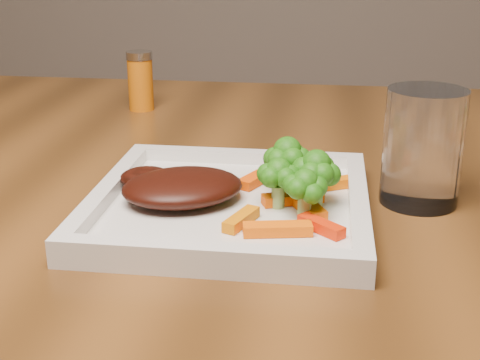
# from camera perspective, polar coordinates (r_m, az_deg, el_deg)

# --- Properties ---
(plate) EXTENTS (0.27, 0.27, 0.01)m
(plate) POSITION_cam_1_polar(r_m,az_deg,el_deg) (0.67, -0.85, -2.45)
(plate) COLOR white
(plate) RESTS_ON dining_table
(steak) EXTENTS (0.15, 0.14, 0.03)m
(steak) POSITION_cam_1_polar(r_m,az_deg,el_deg) (0.67, -4.92, -0.62)
(steak) COLOR #360E08
(steak) RESTS_ON plate
(broccoli_0) EXTENTS (0.07, 0.07, 0.07)m
(broccoli_0) POSITION_cam_1_polar(r_m,az_deg,el_deg) (0.69, 4.05, 1.82)
(broccoli_0) COLOR #157914
(broccoli_0) RESTS_ON plate
(broccoli_1) EXTENTS (0.07, 0.07, 0.06)m
(broccoli_1) POSITION_cam_1_polar(r_m,az_deg,el_deg) (0.65, 6.52, 0.49)
(broccoli_1) COLOR #306B11
(broccoli_1) RESTS_ON plate
(broccoli_2) EXTENTS (0.06, 0.06, 0.06)m
(broccoli_2) POSITION_cam_1_polar(r_m,az_deg,el_deg) (0.62, 5.57, -0.80)
(broccoli_2) COLOR #157B14
(broccoli_2) RESTS_ON plate
(broccoli_3) EXTENTS (0.06, 0.06, 0.06)m
(broccoli_3) POSITION_cam_1_polar(r_m,az_deg,el_deg) (0.65, 3.31, 0.22)
(broccoli_3) COLOR #276510
(broccoli_3) RESTS_ON plate
(carrot_0) EXTENTS (0.06, 0.03, 0.01)m
(carrot_0) POSITION_cam_1_polar(r_m,az_deg,el_deg) (0.60, 3.22, -4.20)
(carrot_0) COLOR #F96004
(carrot_0) RESTS_ON plate
(carrot_1) EXTENTS (0.04, 0.04, 0.01)m
(carrot_1) POSITION_cam_1_polar(r_m,az_deg,el_deg) (0.61, 6.94, -3.92)
(carrot_1) COLOR red
(carrot_1) RESTS_ON plate
(carrot_2) EXTENTS (0.03, 0.05, 0.01)m
(carrot_2) POSITION_cam_1_polar(r_m,az_deg,el_deg) (0.61, 0.10, -3.38)
(carrot_2) COLOR orange
(carrot_2) RESTS_ON plate
(carrot_3) EXTENTS (0.05, 0.04, 0.01)m
(carrot_3) POSITION_cam_1_polar(r_m,az_deg,el_deg) (0.70, 7.51, -0.36)
(carrot_3) COLOR #E16603
(carrot_3) RESTS_ON plate
(carrot_4) EXTENTS (0.04, 0.06, 0.01)m
(carrot_4) POSITION_cam_1_polar(r_m,az_deg,el_deg) (0.72, 1.56, 0.20)
(carrot_4) COLOR #E94703
(carrot_4) RESTS_ON plate
(carrot_5) EXTENTS (0.04, 0.06, 0.01)m
(carrot_5) POSITION_cam_1_polar(r_m,az_deg,el_deg) (0.65, 5.69, -2.20)
(carrot_5) COLOR #F65F04
(carrot_5) RESTS_ON plate
(carrot_6) EXTENTS (0.06, 0.04, 0.01)m
(carrot_6) POSITION_cam_1_polar(r_m,az_deg,el_deg) (0.66, 4.52, -1.55)
(carrot_6) COLOR #F15503
(carrot_6) RESTS_ON plate
(spice_shaker) EXTENTS (0.05, 0.05, 0.09)m
(spice_shaker) POSITION_cam_1_polar(r_m,az_deg,el_deg) (1.07, -8.49, 8.36)
(spice_shaker) COLOR #CA660B
(spice_shaker) RESTS_ON dining_table
(drinking_glass) EXTENTS (0.09, 0.09, 0.12)m
(drinking_glass) POSITION_cam_1_polar(r_m,az_deg,el_deg) (0.70, 15.34, 2.70)
(drinking_glass) COLOR white
(drinking_glass) RESTS_ON dining_table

